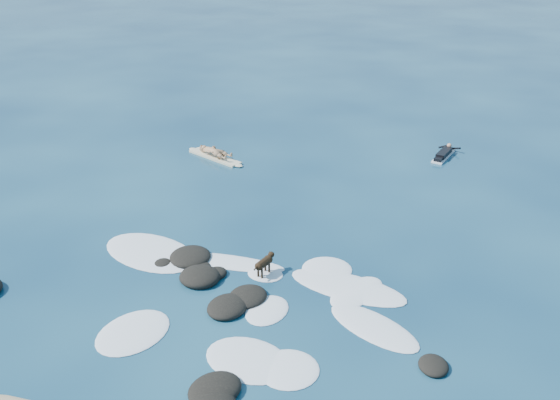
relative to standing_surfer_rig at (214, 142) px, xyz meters
The scene contains 6 objects.
ground 10.30m from the standing_surfer_rig, 54.33° to the right, with size 160.00×160.00×0.00m, color #0A2642.
reef_rocks 11.65m from the standing_surfer_rig, 62.62° to the right, with size 13.76×6.78×0.47m.
breaking_foam 10.98m from the standing_surfer_rig, 52.03° to the right, with size 11.01×7.10×0.12m.
standing_surfer_rig is the anchor object (origin of this frame).
paddling_surfer_rig 10.11m from the standing_surfer_rig, 27.78° to the left, with size 1.03×2.30×0.40m.
dog 9.98m from the standing_surfer_rig, 49.35° to the right, with size 0.35×1.05×0.67m.
Camera 1 is at (8.05, -13.20, 9.83)m, focal length 40.00 mm.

